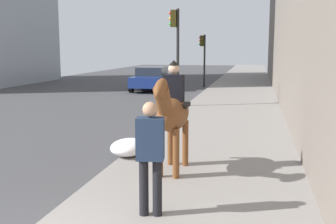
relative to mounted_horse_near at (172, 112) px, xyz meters
The scene contains 6 objects.
mounted_horse_near is the anchor object (origin of this frame).
pedestrian_greeting 2.23m from the mounted_horse_near, behind, with size 0.31×0.43×1.70m.
car_near_lane 17.57m from the mounted_horse_near, 15.52° to the left, with size 4.41×2.17×1.44m.
traffic_light_near_curb 9.82m from the mounted_horse_near, 10.47° to the left, with size 0.20×0.44×4.20m.
traffic_light_far_curb 19.95m from the mounted_horse_near, ahead, with size 0.20×0.44×3.44m.
snow_pile_far 1.97m from the mounted_horse_near, 48.21° to the left, with size 1.08×0.83×0.37m, color white.
Camera 1 is at (-3.56, -3.00, 2.58)m, focal length 44.90 mm.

